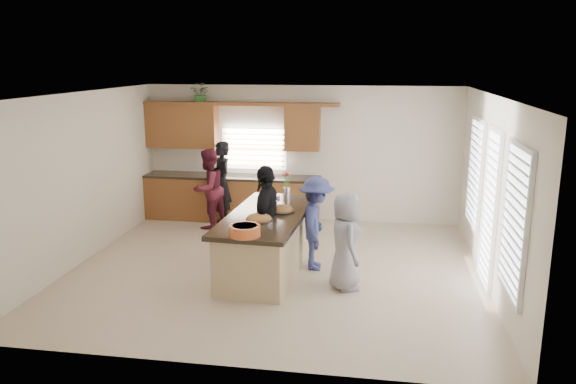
% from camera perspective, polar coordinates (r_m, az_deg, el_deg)
% --- Properties ---
extents(floor, '(6.50, 6.50, 0.00)m').
position_cam_1_polar(floor, '(9.18, -1.29, -7.81)').
color(floor, beige).
rests_on(floor, ground).
extents(room_shell, '(6.52, 6.02, 2.81)m').
position_cam_1_polar(room_shell, '(8.68, -1.35, 3.97)').
color(room_shell, silver).
rests_on(room_shell, ground).
extents(back_cabinetry, '(4.08, 0.66, 2.46)m').
position_cam_1_polar(back_cabinetry, '(11.80, -5.92, 1.54)').
color(back_cabinetry, brown).
rests_on(back_cabinetry, ground).
extents(right_wall_glazing, '(0.06, 4.00, 2.25)m').
position_cam_1_polar(right_wall_glazing, '(8.68, 19.90, -0.60)').
color(right_wall_glazing, white).
rests_on(right_wall_glazing, ground).
extents(island, '(1.30, 2.76, 0.95)m').
position_cam_1_polar(island, '(8.98, -2.12, -5.24)').
color(island, tan).
rests_on(island, ground).
extents(platter_front, '(0.43, 0.43, 0.17)m').
position_cam_1_polar(platter_front, '(8.42, -2.98, -2.78)').
color(platter_front, black).
rests_on(platter_front, island).
extents(platter_mid, '(0.42, 0.42, 0.17)m').
position_cam_1_polar(platter_mid, '(8.91, -0.63, -1.86)').
color(platter_mid, black).
rests_on(platter_mid, island).
extents(platter_back, '(0.32, 0.32, 0.13)m').
position_cam_1_polar(platter_back, '(9.50, -2.05, -0.91)').
color(platter_back, black).
rests_on(platter_back, island).
extents(salad_bowl, '(0.43, 0.43, 0.15)m').
position_cam_1_polar(salad_bowl, '(7.72, -4.40, -3.88)').
color(salad_bowl, '#DD5E28').
rests_on(salad_bowl, island).
extents(clear_cup, '(0.07, 0.07, 0.09)m').
position_cam_1_polar(clear_cup, '(8.03, -1.82, -3.46)').
color(clear_cup, white).
rests_on(clear_cup, island).
extents(plate_stack, '(0.22, 0.22, 0.05)m').
position_cam_1_polar(plate_stack, '(9.79, -1.47, -0.49)').
color(plate_stack, '#AD82BD').
rests_on(plate_stack, island).
extents(flower_vase, '(0.14, 0.14, 0.43)m').
position_cam_1_polar(flower_vase, '(9.89, -0.14, 0.84)').
color(flower_vase, silver).
rests_on(flower_vase, island).
extents(potted_plant, '(0.49, 0.45, 0.45)m').
position_cam_1_polar(potted_plant, '(11.83, -8.82, 9.86)').
color(potted_plant, '#417F33').
rests_on(potted_plant, back_cabinetry).
extents(woman_left_back, '(0.68, 0.74, 1.70)m').
position_cam_1_polar(woman_left_back, '(11.53, -6.76, 0.92)').
color(woman_left_back, black).
rests_on(woman_left_back, ground).
extents(woman_left_mid, '(0.86, 0.95, 1.60)m').
position_cam_1_polar(woman_left_mid, '(11.29, -8.09, 0.34)').
color(woman_left_mid, '#591A2A').
rests_on(woman_left_mid, ground).
extents(woman_left_front, '(0.46, 1.03, 1.73)m').
position_cam_1_polar(woman_left_front, '(8.80, -2.19, -2.82)').
color(woman_left_front, black).
rests_on(woman_left_front, ground).
extents(woman_right_back, '(0.61, 1.00, 1.52)m').
position_cam_1_polar(woman_right_back, '(8.99, 2.88, -3.20)').
color(woman_right_back, navy).
rests_on(woman_right_back, ground).
extents(woman_right_front, '(0.66, 0.82, 1.45)m').
position_cam_1_polar(woman_right_front, '(8.25, 5.85, -4.99)').
color(woman_right_front, gray).
rests_on(woman_right_front, ground).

